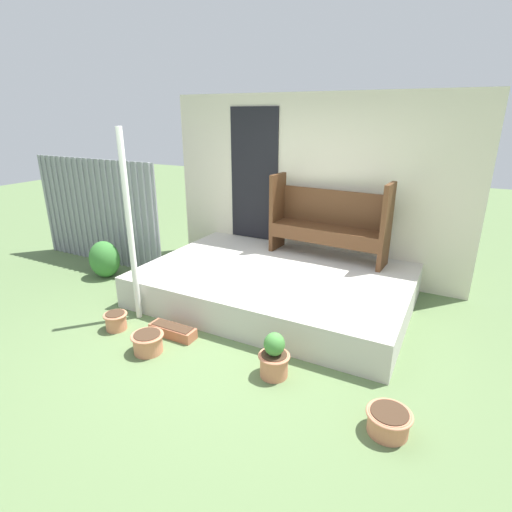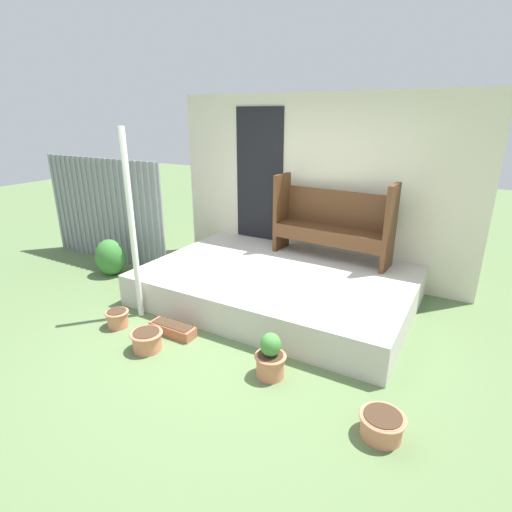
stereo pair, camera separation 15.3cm
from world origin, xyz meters
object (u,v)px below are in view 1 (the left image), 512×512
(flower_pot_far_right, at_px, (388,421))
(planter_box_rect, at_px, (173,331))
(flower_pot_middle, at_px, (148,342))
(shrub_by_fence, at_px, (105,259))
(flower_pot_left, at_px, (116,320))
(flower_pot_right, at_px, (274,357))
(bench, at_px, (329,219))
(support_post, at_px, (130,229))

(flower_pot_far_right, distance_m, planter_box_rect, 2.39)
(flower_pot_middle, xyz_separation_m, shrub_by_fence, (-1.96, 1.26, 0.16))
(flower_pot_left, height_order, planter_box_rect, flower_pot_left)
(flower_pot_right, xyz_separation_m, planter_box_rect, (-1.29, 0.12, -0.13))
(flower_pot_far_right, height_order, planter_box_rect, flower_pot_far_right)
(flower_pot_left, bearing_deg, bench, 54.85)
(bench, height_order, flower_pot_left, bench)
(bench, bearing_deg, planter_box_rect, -111.16)
(flower_pot_far_right, bearing_deg, planter_box_rect, 171.48)
(bench, bearing_deg, flower_pot_far_right, -58.50)
(flower_pot_left, distance_m, shrub_by_fence, 1.70)
(support_post, relative_size, bench, 1.33)
(bench, xyz_separation_m, flower_pot_left, (-1.68, -2.38, -0.84))
(support_post, bearing_deg, flower_pot_left, -93.26)
(flower_pot_far_right, distance_m, shrub_by_fence, 4.52)
(bench, height_order, flower_pot_middle, bench)
(flower_pot_right, distance_m, planter_box_rect, 1.30)
(flower_pot_left, height_order, shrub_by_fence, shrub_by_fence)
(support_post, distance_m, flower_pot_right, 2.15)
(support_post, height_order, flower_pot_right, support_post)
(flower_pot_middle, xyz_separation_m, flower_pot_right, (1.31, 0.24, 0.08))
(flower_pot_far_right, bearing_deg, support_post, 170.27)
(flower_pot_middle, distance_m, planter_box_rect, 0.37)
(flower_pot_middle, distance_m, flower_pot_far_right, 2.39)
(bench, xyz_separation_m, flower_pot_far_right, (1.35, -2.55, -0.84))
(flower_pot_left, bearing_deg, planter_box_rect, 15.24)
(planter_box_rect, height_order, shrub_by_fence, shrub_by_fence)
(flower_pot_right, relative_size, planter_box_rect, 0.82)
(flower_pot_middle, relative_size, flower_pot_far_right, 0.95)
(support_post, relative_size, planter_box_rect, 4.04)
(flower_pot_left, xyz_separation_m, shrub_by_fence, (-1.32, 1.07, 0.16))
(flower_pot_left, relative_size, flower_pot_right, 0.60)
(bench, distance_m, flower_pot_far_right, 3.01)
(flower_pot_left, xyz_separation_m, flower_pot_middle, (0.64, -0.18, 0.00))
(planter_box_rect, distance_m, shrub_by_fence, 2.18)
(planter_box_rect, relative_size, shrub_by_fence, 0.99)
(flower_pot_far_right, xyz_separation_m, shrub_by_fence, (-4.35, 1.24, 0.17))
(flower_pot_left, relative_size, shrub_by_fence, 0.48)
(flower_pot_left, distance_m, planter_box_rect, 0.69)
(flower_pot_left, bearing_deg, flower_pot_right, 1.75)
(bench, bearing_deg, flower_pot_left, -121.58)
(flower_pot_far_right, bearing_deg, flower_pot_right, 167.77)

